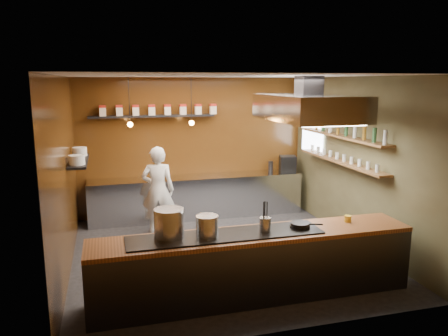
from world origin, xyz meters
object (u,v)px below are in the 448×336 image
object	(u,v)px
stockpot_small	(207,226)
espresso_machine	(288,164)
chef	(158,190)
stockpot_large	(169,223)
extractor_hood	(308,107)

from	to	relation	value
stockpot_small	espresso_machine	size ratio (longest dim) A/B	0.83
stockpot_small	chef	distance (m)	2.97
stockpot_large	espresso_machine	bearing A→B (deg)	48.81
extractor_hood	chef	xyz separation A→B (m)	(-2.24, 1.75, -1.65)
extractor_hood	espresso_machine	xyz separation A→B (m)	(0.80, 2.58, -1.43)
espresso_machine	chef	xyz separation A→B (m)	(-3.04, -0.83, -0.22)
extractor_hood	espresso_machine	size ratio (longest dim) A/B	5.67
chef	stockpot_large	bearing A→B (deg)	96.35
stockpot_large	extractor_hood	bearing A→B (deg)	24.61
stockpot_small	espresso_machine	distance (m)	4.67
espresso_machine	chef	world-z (taller)	chef
stockpot_large	stockpot_small	size ratio (longest dim) A/B	1.32
extractor_hood	chef	size ratio (longest dim) A/B	1.17
chef	espresso_machine	bearing A→B (deg)	-154.65
stockpot_small	espresso_machine	world-z (taller)	espresso_machine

